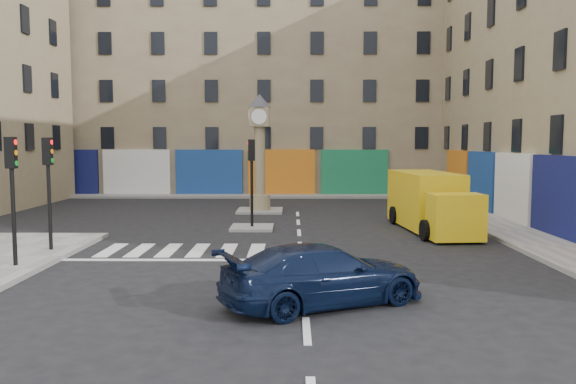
{
  "coord_description": "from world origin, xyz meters",
  "views": [
    {
      "loc": [
        -0.29,
        -15.73,
        3.69
      ],
      "look_at": [
        -0.43,
        3.38,
        2.0
      ],
      "focal_mm": 35.0,
      "sensor_mm": 36.0,
      "label": 1
    }
  ],
  "objects_px": {
    "traffic_light_left_near": "(12,180)",
    "traffic_light_island": "(252,168)",
    "traffic_light_left_far": "(48,175)",
    "navy_sedan": "(323,275)",
    "yellow_van": "(430,202)",
    "clock_pillar": "(260,145)"
  },
  "relations": [
    {
      "from": "traffic_light_left_near",
      "to": "traffic_light_island",
      "type": "distance_m",
      "value": 10.03
    },
    {
      "from": "traffic_light_left_far",
      "to": "navy_sedan",
      "type": "bearing_deg",
      "value": -33.63
    },
    {
      "from": "traffic_light_island",
      "to": "yellow_van",
      "type": "relative_size",
      "value": 0.55
    },
    {
      "from": "clock_pillar",
      "to": "traffic_light_left_near",
      "type": "bearing_deg",
      "value": -114.55
    },
    {
      "from": "traffic_light_left_near",
      "to": "clock_pillar",
      "type": "bearing_deg",
      "value": 65.45
    },
    {
      "from": "yellow_van",
      "to": "clock_pillar",
      "type": "bearing_deg",
      "value": 135.4
    },
    {
      "from": "traffic_light_island",
      "to": "yellow_van",
      "type": "distance_m",
      "value": 7.64
    },
    {
      "from": "traffic_light_left_far",
      "to": "traffic_light_island",
      "type": "xyz_separation_m",
      "value": [
        6.3,
        5.4,
        -0.03
      ]
    },
    {
      "from": "traffic_light_island",
      "to": "navy_sedan",
      "type": "bearing_deg",
      "value": -77.83
    },
    {
      "from": "traffic_light_left_near",
      "to": "yellow_van",
      "type": "distance_m",
      "value": 15.8
    },
    {
      "from": "yellow_van",
      "to": "traffic_light_left_far",
      "type": "bearing_deg",
      "value": -164.37
    },
    {
      "from": "yellow_van",
      "to": "traffic_light_island",
      "type": "bearing_deg",
      "value": 173.26
    },
    {
      "from": "yellow_van",
      "to": "navy_sedan",
      "type": "bearing_deg",
      "value": -119.76
    },
    {
      "from": "traffic_light_left_near",
      "to": "navy_sedan",
      "type": "bearing_deg",
      "value": -21.29
    },
    {
      "from": "traffic_light_left_near",
      "to": "traffic_light_left_far",
      "type": "relative_size",
      "value": 1.0
    },
    {
      "from": "traffic_light_island",
      "to": "yellow_van",
      "type": "height_order",
      "value": "traffic_light_island"
    },
    {
      "from": "traffic_light_island",
      "to": "navy_sedan",
      "type": "xyz_separation_m",
      "value": [
        2.41,
        -11.2,
        -1.9
      ]
    },
    {
      "from": "clock_pillar",
      "to": "navy_sedan",
      "type": "distance_m",
      "value": 17.59
    },
    {
      "from": "traffic_light_left_near",
      "to": "yellow_van",
      "type": "bearing_deg",
      "value": 28.67
    },
    {
      "from": "navy_sedan",
      "to": "clock_pillar",
      "type": "bearing_deg",
      "value": -17.87
    },
    {
      "from": "clock_pillar",
      "to": "navy_sedan",
      "type": "relative_size",
      "value": 1.28
    },
    {
      "from": "traffic_light_left_near",
      "to": "traffic_light_left_far",
      "type": "xyz_separation_m",
      "value": [
        0.0,
        2.4,
        0.0
      ]
    }
  ]
}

